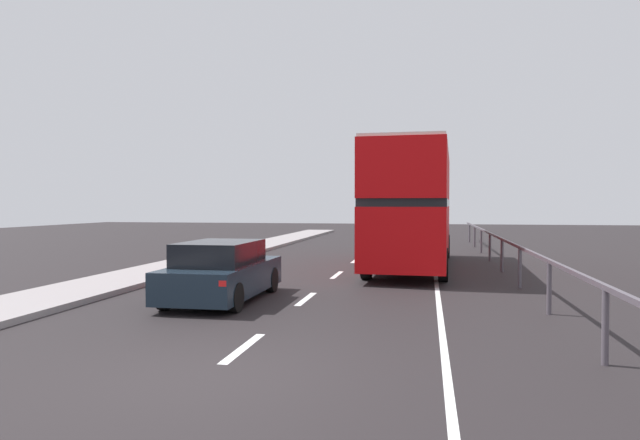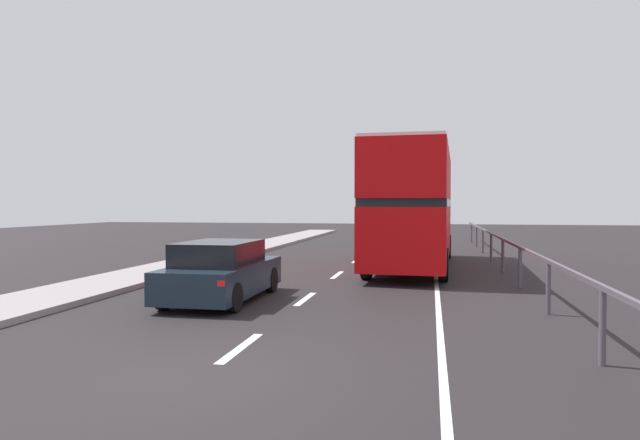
# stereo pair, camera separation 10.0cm
# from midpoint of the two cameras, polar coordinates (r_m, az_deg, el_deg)

# --- Properties ---
(ground_plane) EXTENTS (75.24, 120.00, 0.10)m
(ground_plane) POSITION_cam_midpoint_polar(r_m,az_deg,el_deg) (8.23, -11.02, -14.97)
(ground_plane) COLOR black
(lane_paint_markings) EXTENTS (3.28, 46.00, 0.01)m
(lane_paint_markings) POSITION_cam_midpoint_polar(r_m,az_deg,el_deg) (16.35, 7.36, -6.47)
(lane_paint_markings) COLOR silver
(lane_paint_markings) RESTS_ON ground
(bridge_side_railing) EXTENTS (0.10, 42.00, 1.15)m
(bridge_side_railing) POSITION_cam_midpoint_polar(r_m,az_deg,el_deg) (16.57, 19.09, -3.19)
(bridge_side_railing) COLOR #524952
(bridge_side_railing) RESTS_ON ground
(double_decker_bus_red) EXTENTS (2.94, 10.57, 4.26)m
(double_decker_bus_red) POSITION_cam_midpoint_polar(r_m,az_deg,el_deg) (20.99, 9.08, 1.54)
(double_decker_bus_red) COLOR red
(double_decker_bus_red) RESTS_ON ground
(hatchback_car_near) EXTENTS (1.80, 4.29, 1.42)m
(hatchback_car_near) POSITION_cam_midpoint_polar(r_m,az_deg,el_deg) (13.86, -9.89, -5.11)
(hatchback_car_near) COLOR #192532
(hatchback_car_near) RESTS_ON ground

